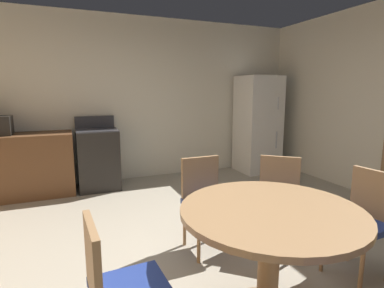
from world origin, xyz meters
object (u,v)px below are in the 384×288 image
(refrigerator, at_px, (258,124))
(chair_northeast, at_px, (278,196))
(chair_west, at_px, (118,287))
(oven_range, at_px, (98,158))
(chair_north, at_px, (205,197))
(chair_east, at_px, (363,217))
(dining_table, at_px, (270,231))

(refrigerator, height_order, chair_northeast, refrigerator)
(chair_west, bearing_deg, oven_range, 83.34)
(refrigerator, distance_m, chair_northeast, 2.88)
(chair_north, bearing_deg, chair_east, 47.51)
(oven_range, height_order, dining_table, oven_range)
(chair_east, xyz_separation_m, chair_northeast, (-0.33, 0.65, 0.00))
(dining_table, bearing_deg, chair_east, 5.69)
(oven_range, relative_size, chair_west, 1.26)
(oven_range, bearing_deg, refrigerator, -1.08)
(dining_table, distance_m, chair_north, 0.99)
(refrigerator, bearing_deg, chair_northeast, -120.05)
(chair_north, relative_size, chair_northeast, 1.00)
(dining_table, bearing_deg, chair_west, -176.82)
(dining_table, bearing_deg, chair_northeast, 48.97)
(dining_table, relative_size, chair_west, 1.34)
(chair_east, height_order, chair_northeast, same)
(refrigerator, relative_size, chair_east, 2.02)
(dining_table, relative_size, chair_northeast, 1.34)
(oven_range, height_order, chair_northeast, oven_range)
(oven_range, height_order, chair_north, oven_range)
(oven_range, height_order, chair_west, oven_range)
(dining_table, xyz_separation_m, chair_northeast, (0.65, 0.74, -0.10))
(chair_north, height_order, chair_northeast, same)
(refrigerator, xyz_separation_m, chair_west, (-3.06, -3.27, -0.38))
(chair_east, bearing_deg, refrigerator, -115.05)
(oven_range, relative_size, chair_north, 1.26)
(chair_west, relative_size, chair_northeast, 1.00)
(chair_west, bearing_deg, chair_north, 43.74)
(oven_range, distance_m, chair_west, 3.33)
(chair_north, bearing_deg, oven_range, -162.01)
(chair_north, distance_m, chair_northeast, 0.70)
(oven_range, xyz_separation_m, chair_northeast, (1.43, -2.52, 0.03))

